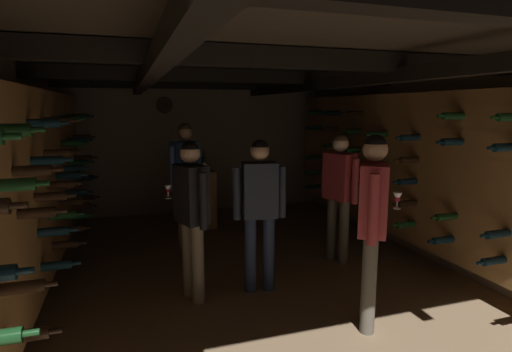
{
  "coord_description": "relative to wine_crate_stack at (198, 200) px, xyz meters",
  "views": [
    {
      "loc": [
        -1.24,
        -3.99,
        1.87
      ],
      "look_at": [
        0.11,
        0.21,
        1.12
      ],
      "focal_mm": 28.15,
      "sensor_mm": 36.0,
      "label": 1
    }
  ],
  "objects": [
    {
      "name": "room_shell",
      "position": [
        0.22,
        -1.85,
        0.96
      ],
      "size": [
        4.72,
        6.52,
        2.41
      ],
      "color": "gray",
      "rests_on": "ground_plane"
    },
    {
      "name": "person_guest_mid_right",
      "position": [
        1.38,
        -1.93,
        0.49
      ],
      "size": [
        0.41,
        0.51,
        1.57
      ],
      "color": "#4C473D",
      "rests_on": "ground_plane"
    },
    {
      "name": "person_host_center",
      "position": [
        0.21,
        -2.39,
        0.49
      ],
      "size": [
        0.53,
        0.27,
        1.57
      ],
      "color": "#232D4C",
      "rests_on": "ground_plane"
    },
    {
      "name": "display_bottle",
      "position": [
        0.09,
        -0.06,
        0.59
      ],
      "size": [
        0.08,
        0.08,
        0.35
      ],
      "color": "#143819",
      "rests_on": "wine_crate_stack"
    },
    {
      "name": "person_guest_near_right",
      "position": [
        0.88,
        -3.35,
        0.56
      ],
      "size": [
        0.37,
        0.47,
        1.66
      ],
      "color": "#4C473D",
      "rests_on": "ground_plane"
    },
    {
      "name": "person_guest_rear_center",
      "position": [
        -0.29,
        -0.81,
        0.57
      ],
      "size": [
        0.46,
        0.44,
        1.68
      ],
      "color": "brown",
      "rests_on": "ground_plane"
    },
    {
      "name": "wine_crate_stack",
      "position": [
        0.0,
        0.0,
        0.0
      ],
      "size": [
        0.52,
        0.35,
        0.9
      ],
      "color": "olive",
      "rests_on": "ground_plane"
    },
    {
      "name": "ground_plane",
      "position": [
        0.22,
        -2.13,
        -0.45
      ],
      "size": [
        8.4,
        8.4,
        0.0
      ],
      "primitive_type": "plane",
      "color": "#8C7051"
    },
    {
      "name": "person_guest_mid_left",
      "position": [
        -0.47,
        -2.37,
        0.49
      ],
      "size": [
        0.4,
        0.51,
        1.57
      ],
      "color": "brown",
      "rests_on": "ground_plane"
    }
  ]
}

